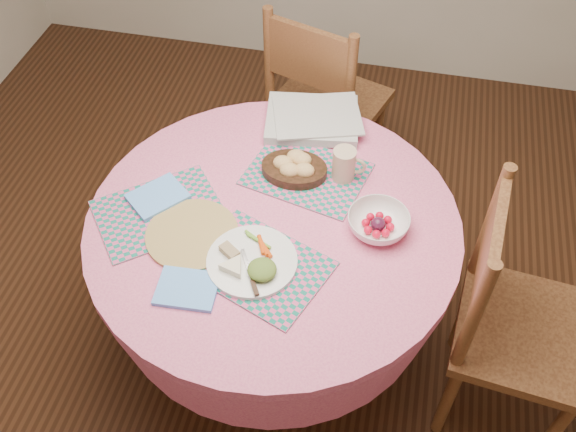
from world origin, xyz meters
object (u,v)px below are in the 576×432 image
latte_mug (345,164)px  fruit_bowl (378,223)px  dinner_plate (254,261)px  chair_right (511,320)px  dining_table (274,256)px  chair_back (323,101)px  bread_bowl (295,167)px  wicker_trivet (192,234)px

latte_mug → fruit_bowl: 0.26m
dinner_plate → chair_right: bearing=8.8°
dining_table → chair_back: chair_back is taller
dinner_plate → bread_bowl: bread_bowl is taller
chair_back → chair_right: bearing=147.8°
bread_bowl → dinner_plate: bearing=-95.3°
wicker_trivet → dinner_plate: (0.22, -0.07, 0.02)m
chair_back → dinner_plate: 1.15m
chair_right → latte_mug: (-0.62, 0.31, 0.29)m
chair_right → latte_mug: chair_right is taller
dining_table → wicker_trivet: bearing=-152.8°
chair_right → wicker_trivet: bearing=99.3°
dinner_plate → latte_mug: 0.49m
bread_bowl → latte_mug: latte_mug is taller
dining_table → bread_bowl: (0.02, 0.22, 0.23)m
chair_back → dinner_plate: bearing=107.5°
chair_back → latte_mug: bearing=124.0°
wicker_trivet → latte_mug: 0.57m
bread_bowl → dining_table: bearing=-96.1°
chair_right → dining_table: bearing=91.7°
chair_right → wicker_trivet: 1.08m
bread_bowl → fruit_bowl: 0.37m
bread_bowl → fruit_bowl: bread_bowl is taller
dining_table → chair_right: 0.82m
wicker_trivet → fruit_bowl: (0.58, 0.15, 0.02)m
chair_back → bread_bowl: bearing=110.0°
chair_right → dinner_plate: size_ratio=3.57×
chair_right → bread_bowl: chair_right is taller
dining_table → latte_mug: 0.40m
dining_table → chair_back: bearing=89.7°
wicker_trivet → bread_bowl: bread_bowl is taller
chair_right → fruit_bowl: size_ratio=3.81×
wicker_trivet → fruit_bowl: 0.60m
chair_right → bread_bowl: size_ratio=4.38×
chair_back → bread_bowl: chair_back is taller
dinner_plate → bread_bowl: size_ratio=1.23×
dining_table → bread_bowl: 0.32m
dining_table → bread_bowl: bread_bowl is taller
wicker_trivet → bread_bowl: (0.26, 0.35, 0.03)m
dinner_plate → bread_bowl: (0.04, 0.42, 0.02)m
dining_table → dinner_plate: bearing=-94.3°
wicker_trivet → dinner_plate: bearing=-18.3°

